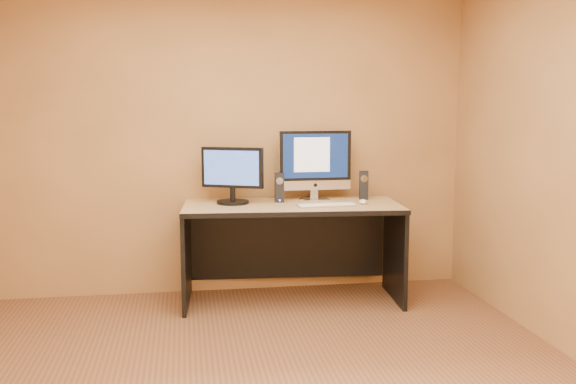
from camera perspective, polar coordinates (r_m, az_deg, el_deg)
The scene contains 10 objects.
walls at distance 3.54m, azimuth -1.99°, elevation 2.48°, with size 4.00×4.00×2.60m, color #AD7D45, non-canonical shape.
desk at distance 5.29m, azimuth 0.36°, elevation -5.46°, with size 1.76×0.77×0.81m, color tan, non-canonical shape.
imac at distance 5.43m, azimuth 2.49°, elevation 2.47°, with size 0.63×0.23×0.60m, color #B2B3B7, non-canonical shape.
second_monitor at distance 5.24m, azimuth -4.96°, elevation 1.47°, with size 0.53×0.26×0.46m, color black, non-canonical shape.
speaker_left at distance 5.32m, azimuth -0.77°, elevation 0.40°, with size 0.07×0.08×0.24m, color black, non-canonical shape.
speaker_right at distance 5.51m, azimuth 6.74°, elevation 0.61°, with size 0.07×0.08×0.24m, color black, non-canonical shape.
keyboard at distance 5.12m, azimuth 3.47°, elevation -1.17°, with size 0.47×0.13×0.02m, color silver.
mouse at distance 5.27m, azimuth 6.68°, elevation -0.85°, with size 0.06×0.11×0.04m, color white.
cable_a at distance 5.56m, azimuth 2.92°, elevation -0.49°, with size 0.01×0.01×0.24m, color black.
cable_b at distance 5.56m, azimuth 1.53°, elevation -0.49°, with size 0.01×0.01×0.20m, color black.
Camera 1 is at (-0.44, -3.50, 1.64)m, focal length 40.00 mm.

